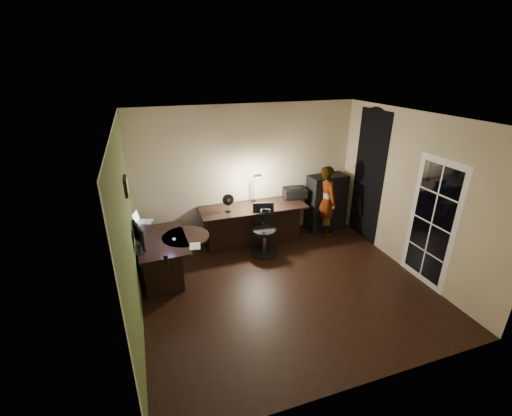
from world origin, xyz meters
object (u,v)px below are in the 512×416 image
object	(u,v)px
desk_left	(164,259)
desk_right	(253,225)
office_chair	(264,231)
person	(326,201)
monitor	(138,243)
cabinet	(326,202)

from	to	relation	value
desk_left	desk_right	xyz separation A→B (m)	(1.81, 0.70, 0.03)
desk_left	office_chair	distance (m)	1.89
desk_right	office_chair	distance (m)	0.50
desk_right	person	size ratio (longest dim) A/B	1.40
desk_right	office_chair	world-z (taller)	office_chair
office_chair	monitor	bearing A→B (deg)	-152.46
cabinet	person	world-z (taller)	person
monitor	person	xyz separation A→B (m)	(3.72, 0.90, -0.14)
desk_right	desk_left	bearing A→B (deg)	-158.45
person	monitor	bearing A→B (deg)	97.69
person	desk_left	bearing A→B (deg)	94.05
desk_right	person	world-z (taller)	person
desk_right	person	xyz separation A→B (m)	(1.56, -0.11, 0.35)
desk_left	office_chair	size ratio (longest dim) A/B	1.32
monitor	desk_left	bearing A→B (deg)	27.74
cabinet	office_chair	world-z (taller)	cabinet
desk_right	cabinet	xyz separation A→B (m)	(1.70, 0.11, 0.22)
office_chair	desk_right	bearing A→B (deg)	111.42
cabinet	desk_right	bearing A→B (deg)	-179.87
cabinet	monitor	bearing A→B (deg)	-167.38
desk_left	cabinet	xyz separation A→B (m)	(3.51, 0.82, 0.24)
desk_left	office_chair	world-z (taller)	office_chair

